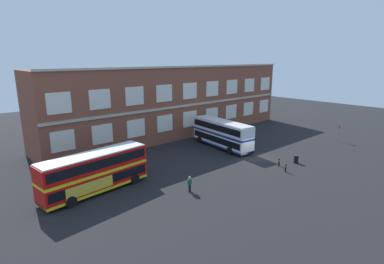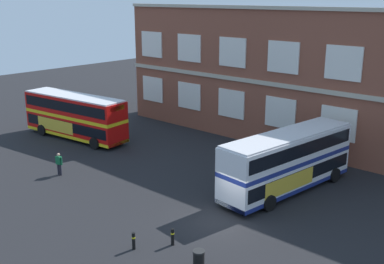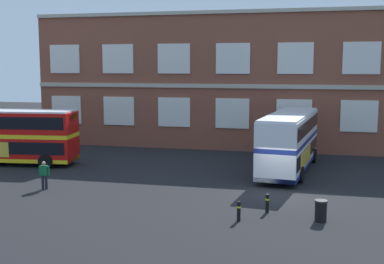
{
  "view_description": "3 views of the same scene",
  "coord_description": "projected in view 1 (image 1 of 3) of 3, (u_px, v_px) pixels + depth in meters",
  "views": [
    {
      "loc": [
        -32.18,
        -23.33,
        13.21
      ],
      "look_at": [
        -7.83,
        4.04,
        4.21
      ],
      "focal_mm": 28.36,
      "sensor_mm": 36.0,
      "label": 1
    },
    {
      "loc": [
        15.67,
        -19.87,
        12.83
      ],
      "look_at": [
        -4.22,
        2.29,
        4.19
      ],
      "focal_mm": 44.29,
      "sensor_mm": 36.0,
      "label": 2
    },
    {
      "loc": [
        1.71,
        -28.22,
        7.33
      ],
      "look_at": [
        -5.52,
        2.45,
        3.12
      ],
      "focal_mm": 46.53,
      "sensor_mm": 36.0,
      "label": 3
    }
  ],
  "objects": [
    {
      "name": "waiting_passenger",
      "position": [
        190.0,
        183.0,
        30.44
      ],
      "size": [
        0.64,
        0.34,
        1.7
      ],
      "color": "black",
      "rests_on": "ground"
    },
    {
      "name": "brick_terminal_building",
      "position": [
        175.0,
        101.0,
        52.83
      ],
      "size": [
        46.68,
        8.19,
        11.98
      ],
      "color": "brown",
      "rests_on": "ground"
    },
    {
      "name": "double_decker_near",
      "position": [
        95.0,
        172.0,
        30.22
      ],
      "size": [
        11.21,
        3.77,
        4.07
      ],
      "color": "red",
      "rests_on": "ground"
    },
    {
      "name": "safety_bollard_east",
      "position": [
        279.0,
        162.0,
        37.89
      ],
      "size": [
        0.19,
        0.19,
        0.95
      ],
      "color": "black",
      "rests_on": "ground"
    },
    {
      "name": "ground_plane",
      "position": [
        244.0,
        155.0,
        42.3
      ],
      "size": [
        120.0,
        120.0,
        0.0
      ],
      "primitive_type": "plane",
      "color": "black"
    },
    {
      "name": "double_decker_middle",
      "position": [
        222.0,
        133.0,
        45.46
      ],
      "size": [
        3.88,
        11.23,
        4.07
      ],
      "color": "silver",
      "rests_on": "ground"
    },
    {
      "name": "station_litter_bin",
      "position": [
        296.0,
        159.0,
        38.94
      ],
      "size": [
        0.6,
        0.6,
        1.03
      ],
      "color": "black",
      "rests_on": "ground"
    },
    {
      "name": "bus_stand_flag",
      "position": [
        339.0,
        132.0,
        48.73
      ],
      "size": [
        0.44,
        0.1,
        2.7
      ],
      "color": "slate",
      "rests_on": "ground"
    },
    {
      "name": "safety_bollard_west",
      "position": [
        286.0,
        168.0,
        35.9
      ],
      "size": [
        0.19,
        0.19,
        0.95
      ],
      "color": "black",
      "rests_on": "ground"
    }
  ]
}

